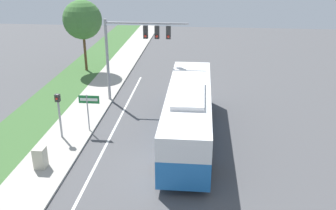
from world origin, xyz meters
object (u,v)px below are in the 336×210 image
at_px(utility_cabinet, 40,158).
at_px(bus, 189,110).
at_px(signal_gantry, 135,43).
at_px(pedestrian_signal, 59,109).
at_px(street_sign, 89,106).

bearing_deg(utility_cabinet, bus, 30.34).
xyz_separation_m(signal_gantry, utility_cabinet, (-3.31, -9.93, -3.81)).
distance_m(bus, utility_cabinet, 8.66).
bearing_deg(pedestrian_signal, bus, 6.78).
height_order(signal_gantry, street_sign, signal_gantry).
bearing_deg(pedestrian_signal, utility_cabinet, -87.49).
xyz_separation_m(signal_gantry, pedestrian_signal, (-3.46, -6.49, -2.53)).
relative_size(pedestrian_signal, street_sign, 1.15).
relative_size(signal_gantry, street_sign, 2.47).
bearing_deg(pedestrian_signal, street_sign, 36.55).
bearing_deg(bus, pedestrian_signal, -173.22).
bearing_deg(utility_cabinet, signal_gantry, 71.54).
bearing_deg(utility_cabinet, street_sign, 73.94).
bearing_deg(street_sign, bus, -1.65).
relative_size(bus, signal_gantry, 2.01).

